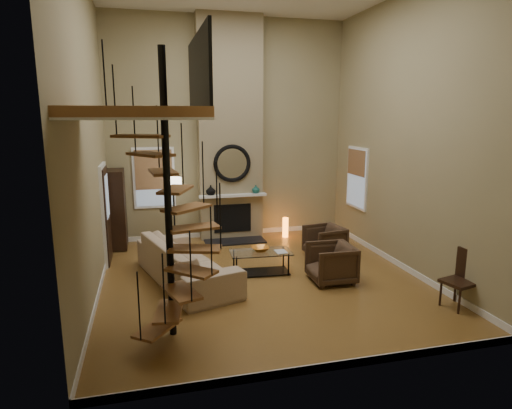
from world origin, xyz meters
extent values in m
cube|color=#A17234|center=(0.00, 0.00, -0.01)|extent=(6.00, 6.50, 0.01)
cube|color=#988C62|center=(0.00, 3.25, 2.75)|extent=(6.00, 0.02, 5.50)
cube|color=#988C62|center=(0.00, -3.25, 2.75)|extent=(6.00, 0.02, 5.50)
cube|color=#988C62|center=(-3.00, 0.00, 2.75)|extent=(0.02, 6.50, 5.50)
cube|color=#988C62|center=(3.00, 0.00, 2.75)|extent=(0.02, 6.50, 5.50)
cube|color=white|center=(0.00, 3.24, 0.06)|extent=(6.00, 0.02, 0.12)
cube|color=white|center=(0.00, -3.24, 0.06)|extent=(6.00, 0.02, 0.12)
cube|color=white|center=(-2.99, 0.00, 0.06)|extent=(0.02, 6.50, 0.12)
cube|color=white|center=(2.99, 0.00, 0.06)|extent=(0.02, 6.50, 0.12)
cube|color=#8C7C5B|center=(0.00, 3.06, 2.75)|extent=(1.60, 0.38, 5.50)
cube|color=black|center=(0.00, 2.57, 0.02)|extent=(1.50, 0.60, 0.04)
cube|color=black|center=(0.00, 2.86, 0.55)|extent=(0.95, 0.02, 0.72)
cube|color=white|center=(0.00, 2.78, 1.15)|extent=(1.70, 0.18, 0.06)
torus|color=black|center=(0.00, 2.84, 1.95)|extent=(0.94, 0.10, 0.94)
cylinder|color=white|center=(0.00, 2.85, 1.95)|extent=(0.80, 0.01, 0.80)
imported|color=black|center=(-0.55, 2.82, 1.30)|extent=(0.24, 0.24, 0.25)
imported|color=#17534A|center=(0.60, 2.82, 1.28)|extent=(0.20, 0.20, 0.21)
cube|color=white|center=(-1.90, 3.23, 1.60)|extent=(1.02, 0.04, 1.52)
cube|color=#8C9EB2|center=(-1.90, 3.21, 1.60)|extent=(0.90, 0.01, 1.40)
cube|color=#A47549|center=(-1.90, 3.19, 1.81)|extent=(0.90, 0.01, 0.98)
cube|color=white|center=(2.98, 2.00, 1.60)|extent=(0.04, 1.02, 1.52)
cube|color=#8C9EB2|center=(2.96, 2.00, 1.60)|extent=(0.01, 0.90, 1.40)
cube|color=#A47549|center=(2.94, 2.00, 1.98)|extent=(0.01, 0.90, 0.63)
cube|color=white|center=(-2.97, 1.80, 1.05)|extent=(0.06, 1.05, 2.16)
cube|color=black|center=(-2.94, 1.80, 1.02)|extent=(0.05, 0.90, 2.05)
cube|color=#8C9EB2|center=(-2.90, 1.80, 1.45)|extent=(0.01, 0.60, 0.90)
cube|color=#9C6333|center=(-2.15, -1.80, 3.18)|extent=(1.70, 2.20, 0.12)
cube|color=white|center=(-2.15, -1.80, 3.10)|extent=(1.70, 2.20, 0.03)
cube|color=black|center=(-1.33, -1.80, 3.71)|extent=(0.04, 2.20, 0.94)
cylinder|color=black|center=(-1.80, -1.80, 2.01)|extent=(0.10, 0.10, 4.02)
cube|color=#9C6333|center=(-2.02, -2.08, 0.26)|extent=(0.71, 0.78, 0.04)
cylinder|color=black|center=(-2.24, -2.37, 0.73)|extent=(0.02, 0.02, 0.94)
cube|color=#9C6333|center=(-1.86, -2.15, 0.52)|extent=(0.46, 0.77, 0.04)
cylinder|color=black|center=(-1.93, -2.51, 0.99)|extent=(0.02, 0.02, 0.94)
cube|color=#9C6333|center=(-1.69, -2.14, 0.78)|extent=(0.55, 0.79, 0.04)
cylinder|color=black|center=(-1.58, -2.48, 1.25)|extent=(0.02, 0.02, 0.94)
cube|color=#9C6333|center=(-1.54, -2.05, 1.04)|extent=(0.75, 0.74, 0.04)
cylinder|color=black|center=(-1.28, -2.30, 1.51)|extent=(0.02, 0.02, 0.94)
cube|color=#9C6333|center=(-1.45, -1.90, 1.30)|extent=(0.79, 0.53, 0.04)
cylinder|color=black|center=(-1.11, -2.00, 1.77)|extent=(0.02, 0.02, 0.94)
cube|color=#9C6333|center=(-1.45, -1.73, 1.56)|extent=(0.77, 0.48, 0.04)
cylinder|color=black|center=(-1.10, -1.65, 2.03)|extent=(0.02, 0.02, 0.94)
cube|color=#9C6333|center=(-1.52, -1.57, 1.82)|extent=(0.77, 0.72, 0.04)
cylinder|color=black|center=(-1.25, -1.34, 2.29)|extent=(0.02, 0.02, 0.94)
cube|color=#9C6333|center=(-1.67, -1.47, 2.08)|extent=(0.58, 0.79, 0.04)
cylinder|color=black|center=(-1.53, -1.13, 2.55)|extent=(0.02, 0.02, 0.94)
cube|color=#9C6333|center=(-1.84, -1.44, 2.34)|extent=(0.41, 0.75, 0.04)
cylinder|color=black|center=(-1.88, -1.08, 2.81)|extent=(0.02, 0.02, 0.94)
cube|color=#9C6333|center=(-2.00, -1.50, 2.60)|extent=(0.68, 0.79, 0.04)
cylinder|color=black|center=(-2.20, -1.20, 3.07)|extent=(0.02, 0.02, 0.94)
cube|color=#9C6333|center=(-2.12, -1.63, 2.86)|extent=(0.80, 0.64, 0.04)
cylinder|color=black|center=(-2.44, -1.46, 3.33)|extent=(0.02, 0.02, 0.94)
cube|color=#9C6333|center=(-2.16, -1.80, 3.12)|extent=(0.72, 0.34, 0.04)
cylinder|color=black|center=(-2.52, -1.80, 3.59)|extent=(0.02, 0.02, 0.94)
cube|color=black|center=(-2.79, 2.82, 0.95)|extent=(0.39, 0.83, 1.85)
imported|color=tan|center=(-1.43, 0.25, 0.40)|extent=(1.86, 3.00, 0.82)
imported|color=#432E1F|center=(1.79, 0.97, 0.35)|extent=(0.89, 0.87, 0.71)
imported|color=#432E1F|center=(1.35, -0.44, 0.35)|extent=(0.84, 0.82, 0.75)
cube|color=silver|center=(0.07, 0.30, 0.44)|extent=(1.26, 0.70, 0.02)
cube|color=black|center=(0.07, 0.30, 0.03)|extent=(1.15, 0.59, 0.02)
cylinder|color=black|center=(-0.46, 0.11, 0.22)|extent=(0.03, 0.03, 0.45)
cylinder|color=black|center=(0.58, 0.04, 0.22)|extent=(0.03, 0.03, 0.45)
cylinder|color=black|center=(-0.43, 0.55, 0.22)|extent=(0.03, 0.03, 0.45)
cylinder|color=black|center=(0.61, 0.48, 0.22)|extent=(0.03, 0.03, 0.45)
imported|color=orange|center=(0.07, 0.35, 0.50)|extent=(0.36, 0.36, 0.09)
imported|color=gray|center=(0.42, 0.15, 0.46)|extent=(0.22, 0.29, 0.03)
cylinder|color=black|center=(-1.49, 2.40, 0.01)|extent=(0.36, 0.36, 0.03)
cylinder|color=black|center=(-1.49, 2.40, 0.80)|extent=(0.04, 0.04, 1.54)
cylinder|color=#F2E5C6|center=(-1.49, 2.40, 1.55)|extent=(0.40, 0.40, 0.32)
cylinder|color=orange|center=(1.37, 2.72, 0.25)|extent=(0.15, 0.15, 0.53)
cube|color=black|center=(2.83, -2.04, 0.44)|extent=(0.55, 0.55, 0.05)
cube|color=black|center=(3.03, -1.99, 0.70)|extent=(0.14, 0.43, 0.54)
cylinder|color=black|center=(2.70, -2.25, 0.21)|extent=(0.05, 0.05, 0.44)
cylinder|color=black|center=(3.05, -2.17, 0.21)|extent=(0.05, 0.05, 0.44)
cylinder|color=black|center=(2.61, -1.90, 0.21)|extent=(0.05, 0.05, 0.44)
cylinder|color=black|center=(2.96, -1.82, 0.21)|extent=(0.05, 0.05, 0.44)
camera|label=1|loc=(-2.05, -7.82, 3.16)|focal=30.76mm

